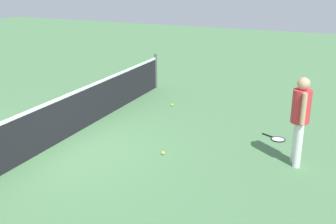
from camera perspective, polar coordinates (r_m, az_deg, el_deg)
The scene contains 6 objects.
ground_plane at distance 8.95m, azimuth -15.74°, elevation -4.54°, with size 40.00×40.00×0.00m, color #4C7A4C.
court_net at distance 8.76m, azimuth -16.03°, elevation -1.53°, with size 10.09×0.09×1.07m.
player_near_side at distance 7.81m, azimuth 18.04°, elevation -0.29°, with size 0.52×0.42×1.70m.
tennis_racket_near_player at distance 9.23m, azimuth 15.02°, elevation -3.65°, with size 0.42×0.60×0.03m.
tennis_ball_near_player at distance 8.19m, azimuth -0.67°, elevation -5.77°, with size 0.07×0.07×0.07m, color #C6E033.
tennis_ball_midcourt at distance 11.11m, azimuth 0.58°, elevation 1.01°, with size 0.07×0.07×0.07m, color #C6E033.
Camera 1 is at (-6.22, -5.42, 3.46)m, focal length 43.55 mm.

